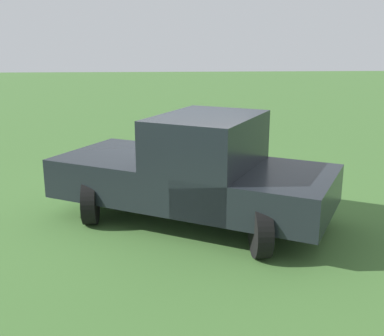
# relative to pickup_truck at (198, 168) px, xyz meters

# --- Properties ---
(ground_plane) EXTENTS (80.00, 80.00, 0.00)m
(ground_plane) POSITION_rel_pickup_truck_xyz_m (-0.63, -0.13, -0.91)
(ground_plane) COLOR #3D662D
(pickup_truck) EXTENTS (3.90, 4.86, 1.78)m
(pickup_truck) POSITION_rel_pickup_truck_xyz_m (0.00, 0.00, 0.00)
(pickup_truck) COLOR black
(pickup_truck) RESTS_ON ground_plane
(traffic_cone) EXTENTS (0.32, 0.32, 0.55)m
(traffic_cone) POSITION_rel_pickup_truck_xyz_m (-3.37, -1.93, -0.63)
(traffic_cone) COLOR orange
(traffic_cone) RESTS_ON ground_plane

